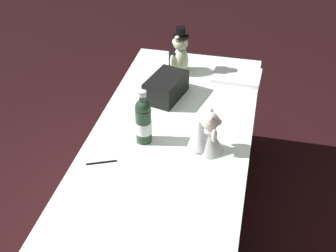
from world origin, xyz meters
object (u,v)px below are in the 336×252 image
(champagne_bottle, at_px, (143,120))
(signing_pen, at_px, (102,162))
(gift_case_black, at_px, (166,87))
(teddy_bear_bride, at_px, (206,134))
(guestbook, at_px, (237,76))
(teddy_bear_groom, at_px, (179,54))

(champagne_bottle, relative_size, signing_pen, 2.07)
(signing_pen, bearing_deg, gift_case_black, 165.38)
(teddy_bear_bride, relative_size, guestbook, 0.79)
(teddy_bear_bride, bearing_deg, gift_case_black, -145.35)
(guestbook, bearing_deg, teddy_bear_groom, -85.71)
(signing_pen, relative_size, guestbook, 0.49)
(teddy_bear_bride, distance_m, signing_pen, 0.51)
(teddy_bear_bride, height_order, champagne_bottle, champagne_bottle)
(teddy_bear_bride, height_order, gift_case_black, teddy_bear_bride)
(teddy_bear_bride, height_order, guestbook, teddy_bear_bride)
(signing_pen, distance_m, gift_case_black, 0.65)
(gift_case_black, bearing_deg, guestbook, 129.50)
(teddy_bear_bride, distance_m, champagne_bottle, 0.31)
(teddy_bear_bride, xyz_separation_m, guestbook, (-0.73, 0.08, -0.09))
(gift_case_black, bearing_deg, signing_pen, -14.62)
(gift_case_black, height_order, guestbook, gift_case_black)
(teddy_bear_groom, distance_m, signing_pen, 0.95)
(signing_pen, bearing_deg, champagne_bottle, 144.65)
(gift_case_black, distance_m, guestbook, 0.49)
(signing_pen, distance_m, guestbook, 1.08)
(champagne_bottle, distance_m, guestbook, 0.83)
(teddy_bear_bride, relative_size, champagne_bottle, 0.78)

